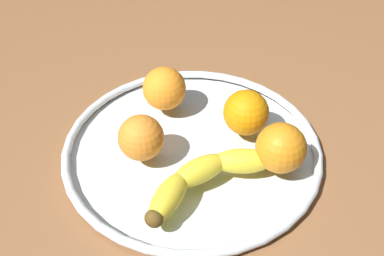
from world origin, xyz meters
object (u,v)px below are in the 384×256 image
(orange_center, at_px, (246,112))
(orange_back_right, at_px, (281,148))
(banana, at_px, (203,177))
(fruit_bowl, at_px, (192,148))
(orange_front_left, at_px, (164,88))
(orange_front_right, at_px, (141,136))

(orange_center, relative_size, orange_back_right, 0.97)
(banana, bearing_deg, orange_back_right, 166.65)
(orange_center, distance_m, orange_back_right, 0.08)
(fruit_bowl, distance_m, orange_back_right, 0.13)
(orange_front_left, distance_m, orange_back_right, 0.20)
(fruit_bowl, bearing_deg, orange_center, -175.31)
(orange_front_left, bearing_deg, orange_center, 137.85)
(orange_front_right, xyz_separation_m, orange_back_right, (-0.17, 0.08, 0.00))
(orange_center, bearing_deg, fruit_bowl, 4.69)
(banana, xyz_separation_m, orange_back_right, (-0.11, -0.00, 0.02))
(orange_back_right, bearing_deg, orange_front_left, -56.13)
(orange_front_right, height_order, orange_front_left, orange_front_left)
(orange_back_right, bearing_deg, fruit_bowl, -37.04)
(orange_front_right, height_order, orange_back_right, orange_back_right)
(orange_center, bearing_deg, banana, 42.89)
(fruit_bowl, relative_size, orange_front_right, 5.85)
(orange_front_right, relative_size, orange_center, 0.96)
(orange_front_left, bearing_deg, orange_front_right, 58.46)
(orange_center, bearing_deg, orange_back_right, 101.37)
(fruit_bowl, height_order, banana, banana)
(banana, bearing_deg, fruit_bowl, -112.88)
(orange_front_right, relative_size, orange_front_left, 0.95)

